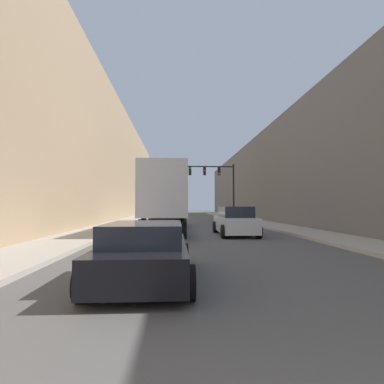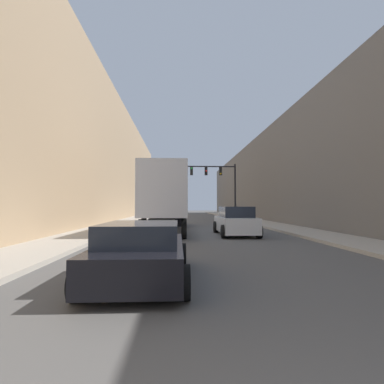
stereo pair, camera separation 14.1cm
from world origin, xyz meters
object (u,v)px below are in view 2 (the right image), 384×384
sedan_car (142,252)px  traffic_signal_gantry (219,180)px  semi_truck (167,197)px  suv_car (235,222)px

sedan_car → traffic_signal_gantry: traffic_signal_gantry is taller
semi_truck → traffic_signal_gantry: 13.69m
sedan_car → suv_car: 10.89m
sedan_car → suv_car: bearing=68.0°
traffic_signal_gantry → sedan_car: bearing=-101.7°
sedan_car → traffic_signal_gantry: bearing=78.3°
semi_truck → sedan_car: (-0.04, -13.24, -1.61)m
sedan_car → traffic_signal_gantry: (5.31, 25.66, 3.86)m
suv_car → sedan_car: bearing=-112.0°
sedan_car → traffic_signal_gantry: size_ratio=0.66×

